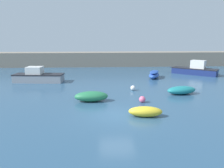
{
  "coord_description": "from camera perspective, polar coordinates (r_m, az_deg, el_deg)",
  "views": [
    {
      "loc": [
        -1.22,
        -14.48,
        5.3
      ],
      "look_at": [
        0.12,
        8.05,
        0.51
      ],
      "focal_mm": 35.0,
      "sensor_mm": 36.0,
      "label": 1
    }
  ],
  "objects": [
    {
      "name": "harbor_breakwater",
      "position": [
        42.07,
        -1.73,
        6.54
      ],
      "size": [
        63.11,
        3.82,
        2.62
      ],
      "primitive_type": "cube",
      "color": "gray",
      "rests_on": "ground_plane"
    },
    {
      "name": "rowboat_white_midwater",
      "position": [
        21.91,
        17.7,
        -1.55
      ],
      "size": [
        3.05,
        1.72,
        0.78
      ],
      "rotation": [
        0.0,
        0.0,
        0.17
      ],
      "color": "teal",
      "rests_on": "ground_plane"
    },
    {
      "name": "cabin_cruiser_white",
      "position": [
        28.09,
        -18.76,
        1.87
      ],
      "size": [
        6.09,
        2.46,
        1.87
      ],
      "rotation": [
        0.0,
        0.0,
        6.19
      ],
      "color": "gray",
      "rests_on": "ground_plane"
    },
    {
      "name": "fishing_dinghy_green",
      "position": [
        15.23,
        8.72,
        -7.12
      ],
      "size": [
        2.4,
        1.18,
        0.7
      ],
      "rotation": [
        0.0,
        0.0,
        6.18
      ],
      "color": "yellow",
      "rests_on": "ground_plane"
    },
    {
      "name": "mooring_buoy_pink",
      "position": [
        18.4,
        7.91,
        -4.0
      ],
      "size": [
        0.54,
        0.54,
        0.54
      ],
      "primitive_type": "sphere",
      "color": "#EA668C",
      "rests_on": "ground_plane"
    },
    {
      "name": "ground_plane",
      "position": [
        15.5,
        1.33,
        -8.41
      ],
      "size": [
        120.0,
        120.0,
        0.2
      ],
      "primitive_type": "cube",
      "color": "#2D5170"
    },
    {
      "name": "motorboat_grey_hull",
      "position": [
        34.4,
        20.9,
        3.51
      ],
      "size": [
        6.18,
        5.5,
        2.09
      ],
      "rotation": [
        0.0,
        0.0,
        2.46
      ],
      "color": "navy",
      "rests_on": "ground_plane"
    },
    {
      "name": "rowboat_with_red_cover",
      "position": [
        29.85,
        10.92,
        2.46
      ],
      "size": [
        2.43,
        3.66,
        0.93
      ],
      "rotation": [
        0.0,
        0.0,
        1.19
      ],
      "color": "#2D56B7",
      "rests_on": "ground_plane"
    },
    {
      "name": "open_tender_yellow",
      "position": [
        18.62,
        -5.42,
        -3.23
      ],
      "size": [
        2.89,
        1.41,
        0.86
      ],
      "rotation": [
        0.0,
        0.0,
        0.04
      ],
      "color": "#287A4C",
      "rests_on": "ground_plane"
    },
    {
      "name": "mooring_buoy_white",
      "position": [
        22.48,
        5.5,
        -1.03
      ],
      "size": [
        0.52,
        0.52,
        0.52
      ],
      "primitive_type": "sphere",
      "color": "white",
      "rests_on": "ground_plane"
    }
  ]
}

